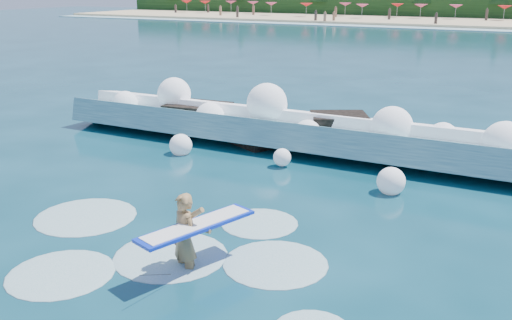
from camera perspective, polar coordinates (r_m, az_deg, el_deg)
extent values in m
plane|color=#083540|center=(14.37, -9.07, -5.86)|extent=(200.00, 200.00, 0.00)
cube|color=tan|center=(89.05, 22.87, 12.50)|extent=(140.00, 20.00, 0.40)
cube|color=silver|center=(78.14, 22.05, 11.98)|extent=(140.00, 5.00, 0.08)
cube|color=black|center=(98.90, 23.60, 14.11)|extent=(140.00, 4.00, 5.00)
cube|color=teal|center=(20.12, 3.63, 2.44)|extent=(18.15, 2.76, 1.52)
cube|color=white|center=(20.72, 4.56, 4.16)|extent=(18.15, 1.28, 0.71)
cube|color=black|center=(22.70, -5.79, 4.06)|extent=(2.47, 1.94, 1.26)
cube|color=black|center=(20.58, 0.02, 2.49)|extent=(2.17, 2.00, 0.97)
cube|color=black|center=(20.58, 8.26, 2.70)|extent=(2.44, 2.28, 1.36)
imported|color=#9D7849|center=(11.75, -7.19, -7.85)|extent=(0.82, 0.69, 1.92)
cube|color=#0B2AC4|center=(11.50, -5.95, -6.56)|extent=(1.41, 2.68, 0.07)
cube|color=white|center=(11.50, -5.96, -6.48)|extent=(1.23, 2.44, 0.07)
cylinder|color=black|center=(10.88, -10.00, -11.24)|extent=(0.01, 0.91, 0.43)
sphere|color=white|center=(23.72, -12.93, 5.55)|extent=(1.00, 1.00, 1.00)
sphere|color=white|center=(23.12, -8.18, 6.54)|extent=(1.33, 1.33, 1.33)
sphere|color=white|center=(21.40, -4.63, 4.28)|extent=(1.11, 1.11, 1.11)
sphere|color=white|center=(20.76, 1.10, 5.66)|extent=(1.49, 1.49, 1.49)
sphere|color=white|center=(19.55, 5.17, 2.68)|extent=(0.93, 0.93, 0.93)
sphere|color=white|center=(19.28, 13.44, 3.23)|extent=(1.37, 1.37, 1.37)
sphere|color=white|center=(19.39, 18.16, 2.15)|extent=(0.99, 0.99, 0.99)
sphere|color=white|center=(18.60, 23.64, 1.49)|extent=(1.37, 1.37, 1.37)
sphere|color=white|center=(19.62, -7.54, 1.47)|extent=(0.78, 0.78, 0.78)
sphere|color=white|center=(18.06, 2.63, 0.27)|extent=(0.57, 0.57, 0.57)
sphere|color=white|center=(16.23, 13.35, -2.09)|extent=(0.80, 0.80, 0.80)
ellipsoid|color=silver|center=(12.53, -8.55, -9.46)|extent=(2.47, 2.47, 0.12)
ellipsoid|color=silver|center=(12.33, -18.93, -10.72)|extent=(2.17, 2.17, 0.11)
ellipsoid|color=silver|center=(12.09, 1.94, -10.30)|extent=(2.23, 2.23, 0.11)
ellipsoid|color=silver|center=(14.96, -16.67, -5.44)|extent=(2.53, 2.53, 0.13)
ellipsoid|color=silver|center=(13.96, 0.34, -6.34)|extent=(1.90, 1.90, 0.09)
cone|color=red|center=(110.87, -6.95, 15.43)|extent=(2.00, 2.00, 0.50)
cone|color=red|center=(107.58, -5.11, 15.43)|extent=(2.00, 2.00, 0.50)
cone|color=#C73A68|center=(107.20, -2.52, 15.48)|extent=(2.00, 2.00, 0.50)
cone|color=#C73A68|center=(103.80, -0.29, 15.43)|extent=(2.00, 2.00, 0.50)
cone|color=#C73A68|center=(99.30, 1.53, 15.34)|extent=(2.00, 2.00, 0.50)
cone|color=red|center=(95.81, 5.05, 15.22)|extent=(2.00, 2.00, 0.50)
cone|color=#C73A68|center=(98.13, 8.92, 15.13)|extent=(2.00, 2.00, 0.50)
cone|color=#C73A68|center=(92.54, 10.59, 14.93)|extent=(2.00, 2.00, 0.50)
cone|color=red|center=(95.90, 13.97, 14.79)|extent=(2.00, 2.00, 0.50)
cone|color=#C73A68|center=(94.06, 16.17, 14.59)|extent=(2.00, 2.00, 0.50)
cone|color=#C73A68|center=(93.62, 19.38, 14.30)|extent=(2.00, 2.00, 0.50)
cone|color=red|center=(92.60, 23.62, 13.82)|extent=(2.00, 2.00, 0.50)
cube|color=#3F332D|center=(85.65, 12.17, 13.93)|extent=(0.35, 0.22, 1.49)
cube|color=#262633|center=(103.11, 0.83, 14.79)|extent=(0.35, 0.22, 1.42)
cube|color=brown|center=(89.47, 13.19, 13.95)|extent=(0.35, 0.22, 1.36)
cube|color=#262633|center=(88.53, 9.92, 14.12)|extent=(0.35, 0.22, 1.38)
cube|color=#3F332D|center=(100.88, 2.23, 14.77)|extent=(0.35, 0.22, 1.59)
cube|color=#8C664C|center=(85.69, 7.79, 13.91)|extent=(0.35, 0.22, 1.41)
cube|color=#262633|center=(82.49, 21.02, 13.06)|extent=(0.35, 0.22, 1.42)
cube|color=brown|center=(98.62, 2.45, 14.67)|extent=(0.35, 0.22, 1.47)
cube|color=#3F332D|center=(97.88, -3.71, 14.63)|extent=(0.35, 0.22, 1.46)
cube|color=#8C664C|center=(99.24, 6.63, 14.63)|extent=(0.35, 0.22, 1.58)
cube|color=#262633|center=(90.30, 14.41, 13.93)|extent=(0.35, 0.22, 1.48)
cube|color=#3F332D|center=(96.18, 12.12, 14.26)|extent=(0.35, 0.22, 1.47)
cube|color=#262633|center=(91.47, 20.51, 13.45)|extent=(0.35, 0.22, 1.52)
cube|color=brown|center=(96.25, 9.35, 14.39)|extent=(0.35, 0.22, 1.44)
cube|color=#8C664C|center=(80.22, 19.45, 12.96)|extent=(0.35, 0.22, 1.61)
cube|color=#262633|center=(98.76, -4.19, 14.63)|extent=(0.35, 0.22, 1.40)
cube|color=#8C664C|center=(83.53, 15.69, 13.64)|extent=(0.35, 0.22, 1.58)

